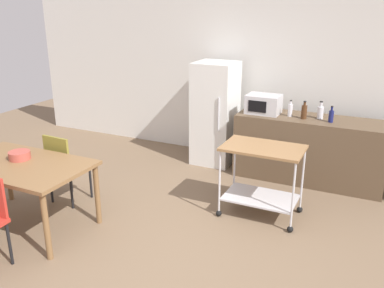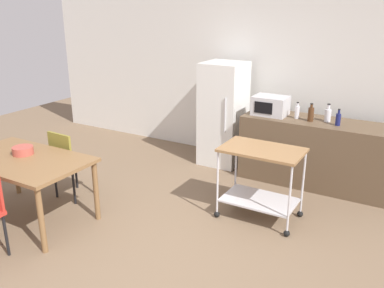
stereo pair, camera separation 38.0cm
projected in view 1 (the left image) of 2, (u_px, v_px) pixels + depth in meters
name	position (u px, v px, depth m)	size (l,w,h in m)	color
ground_plane	(160.00, 261.00, 4.06)	(12.00, 12.00, 0.00)	brown
back_wall	(262.00, 67.00, 6.31)	(8.40, 0.12, 2.90)	silver
kitchen_counter	(309.00, 149.00, 5.76)	(2.00, 0.64, 0.90)	brown
dining_table	(21.00, 170.00, 4.49)	(1.50, 0.90, 0.75)	brown
chair_olive	(65.00, 163.00, 5.09)	(0.42, 0.42, 0.89)	olive
refrigerator	(215.00, 113.00, 6.33)	(0.60, 0.63, 1.55)	white
kitchen_cart	(262.00, 170.00, 4.76)	(0.91, 0.57, 0.85)	olive
microwave	(264.00, 104.00, 5.82)	(0.46, 0.35, 0.26)	silver
bottle_wine	(290.00, 110.00, 5.68)	(0.06, 0.06, 0.22)	silver
bottle_vinegar	(304.00, 111.00, 5.56)	(0.08, 0.08, 0.24)	#4C2D19
bottle_hot_sauce	(320.00, 112.00, 5.56)	(0.08, 0.08, 0.24)	silver
bottle_sesame_oil	(331.00, 116.00, 5.40)	(0.06, 0.06, 0.21)	navy
fruit_bowl	(20.00, 155.00, 4.57)	(0.23, 0.23, 0.09)	#B24C3F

